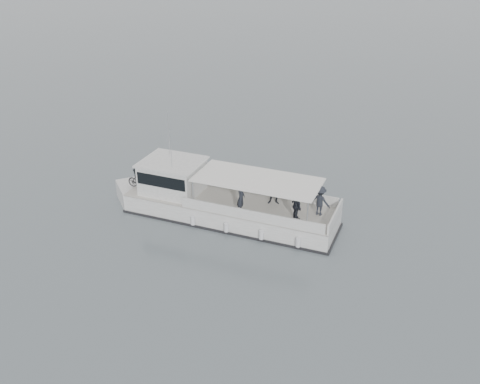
# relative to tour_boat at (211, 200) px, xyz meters

# --- Properties ---
(ground) EXTENTS (1400.00, 1400.00, 0.00)m
(ground) POSITION_rel_tour_boat_xyz_m (3.26, -3.88, -0.86)
(ground) COLOR #525B60
(ground) RESTS_ON ground
(tour_boat) EXTENTS (12.52, 5.02, 5.22)m
(tour_boat) POSITION_rel_tour_boat_xyz_m (0.00, 0.00, 0.00)
(tour_boat) COLOR white
(tour_boat) RESTS_ON ground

